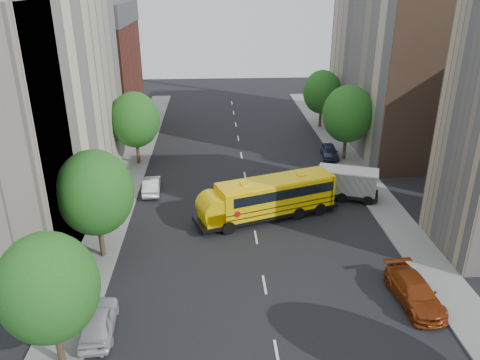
{
  "coord_description": "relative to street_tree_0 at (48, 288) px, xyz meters",
  "views": [
    {
      "loc": [
        -3.05,
        -32.72,
        18.03
      ],
      "look_at": [
        -0.98,
        2.0,
        3.05
      ],
      "focal_mm": 35.0,
      "sensor_mm": 36.0,
      "label": 1
    }
  ],
  "objects": [
    {
      "name": "parked_car_0",
      "position": [
        1.4,
        2.2,
        -3.88
      ],
      "size": [
        2.08,
        4.57,
        1.52
      ],
      "primitive_type": "imported",
      "rotation": [
        0.0,
        0.0,
        3.21
      ],
      "color": "silver",
      "rests_on": "ground"
    },
    {
      "name": "street_tree_4",
      "position": [
        22.0,
        28.0,
        0.43
      ],
      "size": [
        5.25,
        5.25,
        8.1
      ],
      "color": "#38281C",
      "rests_on": "ground"
    },
    {
      "name": "sidewalk_left",
      "position": [
        -0.5,
        19.0,
        -4.58
      ],
      "size": [
        3.0,
        80.0,
        0.12
      ],
      "primitive_type": "cube",
      "color": "slate",
      "rests_on": "ground"
    },
    {
      "name": "street_tree_1",
      "position": [
        0.0,
        10.0,
        0.31
      ],
      "size": [
        5.12,
        5.12,
        7.9
      ],
      "color": "#38281C",
      "rests_on": "ground"
    },
    {
      "name": "lane_markings",
      "position": [
        11.0,
        24.0,
        -4.64
      ],
      "size": [
        0.15,
        64.0,
        0.01
      ],
      "primitive_type": "cube",
      "color": "silver",
      "rests_on": "ground"
    },
    {
      "name": "parked_car_4",
      "position": [
        20.6,
        28.78,
        -3.94
      ],
      "size": [
        1.98,
        4.22,
        1.4
      ],
      "primitive_type": "imported",
      "rotation": [
        0.0,
        0.0,
        -0.08
      ],
      "color": "#303354",
      "rests_on": "ground"
    },
    {
      "name": "building_right_sidewall",
      "position": [
        29.0,
        23.0,
        4.36
      ],
      "size": [
        10.1,
        0.3,
        18.0
      ],
      "primitive_type": "cube",
      "color": "brown",
      "rests_on": "ground"
    },
    {
      "name": "building_right_far",
      "position": [
        29.0,
        34.0,
        4.36
      ],
      "size": [
        10.0,
        22.0,
        18.0
      ],
      "primitive_type": "cube",
      "color": "#BCAA92",
      "rests_on": "ground"
    },
    {
      "name": "building_left_cream",
      "position": [
        -7.0,
        20.0,
        5.36
      ],
      "size": [
        10.0,
        26.0,
        20.0
      ],
      "primitive_type": "cube",
      "color": "beige",
      "rests_on": "ground"
    },
    {
      "name": "street_tree_5",
      "position": [
        22.0,
        40.0,
        0.06
      ],
      "size": [
        4.86,
        4.86,
        7.51
      ],
      "color": "#38281C",
      "rests_on": "ground"
    },
    {
      "name": "sidewalk_right",
      "position": [
        22.5,
        19.0,
        -4.58
      ],
      "size": [
        3.0,
        80.0,
        0.12
      ],
      "primitive_type": "cube",
      "color": "slate",
      "rests_on": "ground"
    },
    {
      "name": "street_tree_2",
      "position": [
        0.0,
        28.0,
        0.19
      ],
      "size": [
        4.99,
        4.99,
        7.71
      ],
      "color": "#38281C",
      "rests_on": "ground"
    },
    {
      "name": "ground",
      "position": [
        11.0,
        14.0,
        -4.64
      ],
      "size": [
        120.0,
        120.0,
        0.0
      ],
      "primitive_type": "plane",
      "color": "black",
      "rests_on": "ground"
    },
    {
      "name": "school_bus",
      "position": [
        12.1,
        15.08,
        -2.75
      ],
      "size": [
        12.22,
        6.55,
        3.39
      ],
      "rotation": [
        0.0,
        0.0,
        0.34
      ],
      "color": "black",
      "rests_on": "ground"
    },
    {
      "name": "street_tree_0",
      "position": [
        0.0,
        0.0,
        0.0
      ],
      "size": [
        4.8,
        4.8,
        7.41
      ],
      "color": "#38281C",
      "rests_on": "ground"
    },
    {
      "name": "safari_truck",
      "position": [
        19.24,
        18.54,
        -3.19
      ],
      "size": [
        6.78,
        4.23,
        2.75
      ],
      "rotation": [
        0.0,
        0.0,
        -0.34
      ],
      "color": "black",
      "rests_on": "ground"
    },
    {
      "name": "parked_car_1",
      "position": [
        2.2,
        20.71,
        -3.95
      ],
      "size": [
        1.68,
        4.27,
        1.38
      ],
      "primitive_type": "imported",
      "rotation": [
        0.0,
        0.0,
        3.19
      ],
      "color": "silver",
      "rests_on": "ground"
    },
    {
      "name": "building_left_redbrick",
      "position": [
        -7.0,
        42.0,
        1.86
      ],
      "size": [
        10.0,
        15.0,
        13.0
      ],
      "primitive_type": "cube",
      "color": "maroon",
      "rests_on": "ground"
    },
    {
      "name": "parked_car_3",
      "position": [
        19.8,
        3.72,
        -3.88
      ],
      "size": [
        2.53,
        5.42,
        1.53
      ],
      "primitive_type": "imported",
      "rotation": [
        0.0,
        0.0,
        0.07
      ],
      "color": "maroon",
      "rests_on": "ground"
    }
  ]
}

